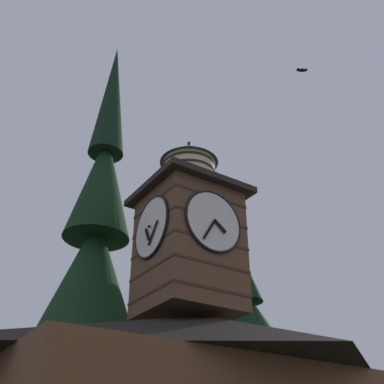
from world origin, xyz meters
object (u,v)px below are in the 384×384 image
(pine_tree_behind, at_px, (89,298))
(moon, at_px, (169,378))
(clock_tower, at_px, (189,232))
(flying_bird_high, at_px, (302,70))
(pine_tree_aside, at_px, (250,381))

(pine_tree_behind, distance_m, moon, 37.11)
(clock_tower, xyz_separation_m, flying_bird_high, (-5.60, 2.06, 9.85))
(pine_tree_behind, distance_m, flying_bird_high, 15.35)
(moon, xyz_separation_m, flying_bird_high, (13.93, 36.22, 9.18))
(pine_tree_aside, bearing_deg, clock_tower, 38.29)
(clock_tower, height_order, moon, clock_tower)
(pine_tree_aside, bearing_deg, flying_bird_high, 75.87)
(moon, distance_m, flying_bird_high, 39.87)
(clock_tower, distance_m, flying_bird_high, 11.51)
(pine_tree_aside, height_order, moon, pine_tree_aside)
(flying_bird_high, bearing_deg, moon, -111.04)
(pine_tree_behind, xyz_separation_m, pine_tree_aside, (-9.77, -1.89, -2.15))
(clock_tower, bearing_deg, pine_tree_aside, -141.71)
(flying_bird_high, bearing_deg, pine_tree_behind, -38.68)
(clock_tower, relative_size, pine_tree_behind, 0.34)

